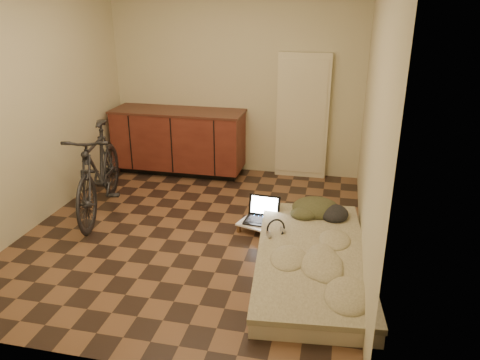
% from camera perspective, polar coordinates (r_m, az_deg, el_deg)
% --- Properties ---
extents(room_shell, '(3.50, 4.00, 2.60)m').
position_cam_1_polar(room_shell, '(4.68, -6.16, 8.08)').
color(room_shell, brown).
rests_on(room_shell, ground).
extents(cabinets, '(1.84, 0.62, 0.91)m').
position_cam_1_polar(cabinets, '(6.69, -7.43, 4.74)').
color(cabinets, black).
rests_on(cabinets, ground).
extents(appliance_panel, '(0.70, 0.10, 1.70)m').
position_cam_1_polar(appliance_panel, '(6.46, 7.63, 7.65)').
color(appliance_panel, beige).
rests_on(appliance_panel, ground).
extents(bicycle, '(0.91, 1.83, 1.14)m').
position_cam_1_polar(bicycle, '(5.56, -16.93, 1.59)').
color(bicycle, black).
rests_on(bicycle, ground).
extents(futon, '(1.21, 2.19, 0.18)m').
position_cam_1_polar(futon, '(4.47, 8.73, -9.56)').
color(futon, beige).
rests_on(futon, ground).
extents(clothing_pile, '(0.59, 0.51, 0.22)m').
position_cam_1_polar(clothing_pile, '(5.12, 9.79, -2.89)').
color(clothing_pile, '#3C3E24').
rests_on(clothing_pile, futon).
extents(headphones, '(0.30, 0.29, 0.15)m').
position_cam_1_polar(headphones, '(4.63, 4.40, -5.87)').
color(headphones, black).
rests_on(headphones, futon).
extents(lap_desk, '(0.71, 0.57, 0.10)m').
position_cam_1_polar(lap_desk, '(5.06, 3.60, -5.42)').
color(lap_desk, brown).
rests_on(lap_desk, ground).
extents(laptop, '(0.37, 0.34, 0.24)m').
position_cam_1_polar(laptop, '(5.10, 2.70, -4.34)').
color(laptop, black).
rests_on(laptop, lap_desk).
extents(mouse, '(0.08, 0.11, 0.04)m').
position_cam_1_polar(mouse, '(4.96, 5.69, -5.65)').
color(mouse, white).
rests_on(mouse, lap_desk).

